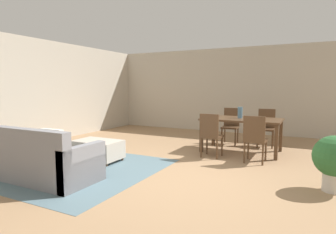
% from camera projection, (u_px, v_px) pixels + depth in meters
% --- Properties ---
extents(ground_plane, '(10.80, 10.80, 0.00)m').
position_uv_depth(ground_plane, '(179.00, 177.00, 4.64)').
color(ground_plane, '#9E7A56').
extents(wall_back, '(9.00, 0.12, 2.70)m').
position_uv_depth(wall_back, '(246.00, 91.00, 8.92)').
color(wall_back, '#BCB2A0').
rests_on(wall_back, ground_plane).
extents(wall_left, '(0.12, 11.00, 2.70)m').
position_uv_depth(wall_left, '(22.00, 92.00, 6.98)').
color(wall_left, '#BCB2A0').
rests_on(wall_left, ground_plane).
extents(area_rug, '(3.00, 2.80, 0.01)m').
position_uv_depth(area_rug, '(72.00, 168.00, 5.14)').
color(area_rug, slate).
rests_on(area_rug, ground_plane).
extents(couch, '(2.06, 0.86, 0.86)m').
position_uv_depth(couch, '(36.00, 160.00, 4.54)').
color(couch, gray).
rests_on(couch, ground_plane).
extents(ottoman_table, '(0.92, 0.59, 0.41)m').
position_uv_depth(ottoman_table, '(98.00, 149.00, 5.63)').
color(ottoman_table, '#B7AD9E').
rests_on(ottoman_table, ground_plane).
extents(dining_table, '(1.71, 0.99, 0.76)m').
position_uv_depth(dining_table, '(242.00, 122.00, 6.39)').
color(dining_table, '#513823').
rests_on(dining_table, ground_plane).
extents(dining_chair_near_left, '(0.41, 0.41, 0.92)m').
position_uv_depth(dining_chair_near_left, '(211.00, 133.00, 5.86)').
color(dining_chair_near_left, '#513823').
rests_on(dining_chair_near_left, ground_plane).
extents(dining_chair_near_right, '(0.40, 0.40, 0.92)m').
position_uv_depth(dining_chair_near_right, '(255.00, 137.00, 5.42)').
color(dining_chair_near_right, '#513823').
rests_on(dining_chair_near_right, ground_plane).
extents(dining_chair_far_left, '(0.42, 0.42, 0.92)m').
position_uv_depth(dining_chair_far_left, '(231.00, 124.00, 7.35)').
color(dining_chair_far_left, '#513823').
rests_on(dining_chair_far_left, ground_plane).
extents(dining_chair_far_right, '(0.43, 0.43, 0.92)m').
position_uv_depth(dining_chair_far_right, '(266.00, 125.00, 7.01)').
color(dining_chair_far_right, '#513823').
rests_on(dining_chair_far_right, ground_plane).
extents(vase_centerpiece, '(0.11, 0.11, 0.26)m').
position_uv_depth(vase_centerpiece, '(240.00, 113.00, 6.41)').
color(vase_centerpiece, slate).
rests_on(vase_centerpiece, dining_table).
extents(potted_plant, '(0.58, 0.58, 0.80)m').
position_uv_depth(potted_plant, '(334.00, 159.00, 3.95)').
color(potted_plant, beige).
rests_on(potted_plant, ground_plane).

